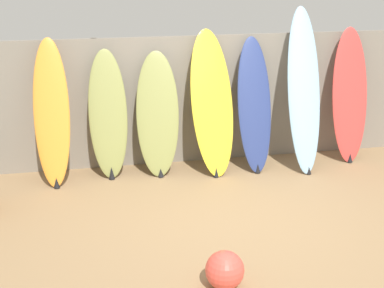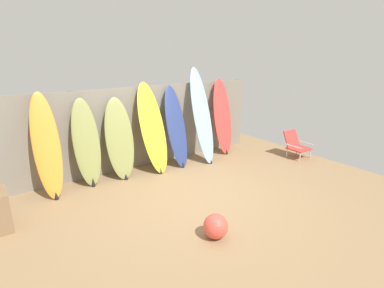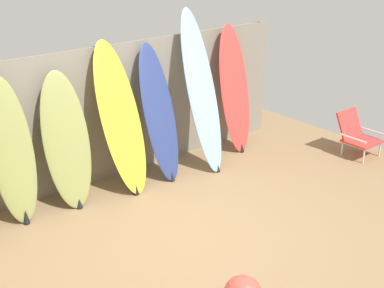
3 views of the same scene
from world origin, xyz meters
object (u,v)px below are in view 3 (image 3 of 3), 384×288
at_px(surfboard_yellow_3, 121,119).
at_px(beach_chair, 356,133).
at_px(surfboard_olive_2, 67,141).
at_px(surfboard_red_6, 235,90).
at_px(surfboard_olive_1, 12,152).
at_px(surfboard_skyblue_5, 201,91).
at_px(surfboard_navy_4, 159,114).

height_order(surfboard_yellow_3, beach_chair, surfboard_yellow_3).
distance_m(surfboard_olive_2, surfboard_red_6, 2.75).
distance_m(surfboard_olive_1, beach_chair, 4.88).
relative_size(surfboard_olive_1, surfboard_yellow_3, 0.89).
bearing_deg(surfboard_olive_1, surfboard_skyblue_5, -3.49).
xyz_separation_m(surfboard_olive_2, surfboard_navy_4, (1.32, -0.05, 0.07)).
xyz_separation_m(surfboard_olive_1, surfboard_olive_2, (0.65, -0.04, -0.02)).
relative_size(surfboard_skyblue_5, beach_chair, 3.41).
distance_m(surfboard_navy_4, beach_chair, 3.02).
height_order(surfboard_navy_4, surfboard_red_6, surfboard_red_6).
distance_m(surfboard_skyblue_5, beach_chair, 2.46).
distance_m(surfboard_olive_2, surfboard_yellow_3, 0.74).
relative_size(surfboard_navy_4, surfboard_skyblue_5, 0.82).
bearing_deg(surfboard_navy_4, surfboard_skyblue_5, -6.01).
distance_m(surfboard_olive_2, beach_chair, 4.25).
bearing_deg(surfboard_red_6, surfboard_olive_2, -179.91).
distance_m(surfboard_olive_1, surfboard_skyblue_5, 2.66).
bearing_deg(surfboard_skyblue_5, beach_chair, -30.28).
height_order(surfboard_olive_2, surfboard_navy_4, surfboard_navy_4).
bearing_deg(surfboard_yellow_3, surfboard_red_6, 1.59).
relative_size(surfboard_yellow_3, surfboard_skyblue_5, 0.87).
height_order(surfboard_olive_2, surfboard_yellow_3, surfboard_yellow_3).
distance_m(surfboard_skyblue_5, surfboard_red_6, 0.78).
bearing_deg(surfboard_olive_1, surfboard_red_6, -0.54).
height_order(surfboard_olive_1, beach_chair, surfboard_olive_1).
bearing_deg(surfboard_olive_2, surfboard_skyblue_5, -3.59).
bearing_deg(surfboard_skyblue_5, surfboard_olive_2, 176.41).
height_order(surfboard_yellow_3, surfboard_red_6, surfboard_yellow_3).
relative_size(surfboard_olive_2, surfboard_skyblue_5, 0.75).
bearing_deg(surfboard_skyblue_5, surfboard_yellow_3, 176.67).
bearing_deg(surfboard_yellow_3, surfboard_olive_1, 176.36).
relative_size(surfboard_red_6, beach_chair, 2.94).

